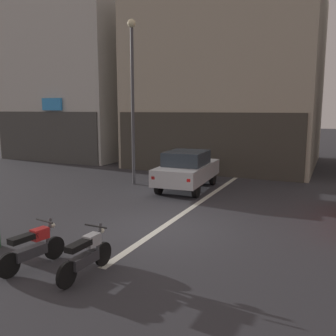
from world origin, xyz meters
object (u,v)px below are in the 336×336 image
Objects in this scene: car_silver_crossing_near at (187,169)px; motorcycle_silver_row_left_mid at (86,254)px; car_black_down_street at (264,155)px; motorcycle_red_row_leftmost at (33,247)px; street_lamp at (132,87)px.

car_silver_crossing_near reaches higher than motorcycle_silver_row_left_mid.
car_black_down_street is 2.46× the size of motorcycle_silver_row_left_mid.
car_silver_crossing_near is at bearing 97.70° from motorcycle_silver_row_left_mid.
car_black_down_street is 2.48× the size of motorcycle_red_row_leftmost.
motorcycle_silver_row_left_mid is at bearing -66.12° from street_lamp.
car_silver_crossing_near is 6.45m from car_black_down_street.
street_lamp is 9.77m from motorcycle_red_row_leftmost.
street_lamp is (-2.61, 0.03, 3.43)m from car_silver_crossing_near.
motorcycle_red_row_leftmost is 0.99× the size of motorcycle_silver_row_left_mid.
car_silver_crossing_near is 8.61m from motorcycle_red_row_leftmost.
car_silver_crossing_near reaches higher than motorcycle_red_row_leftmost.
car_black_down_street is (2.09, 6.10, 0.00)m from car_silver_crossing_near.
car_black_down_street is 14.58m from motorcycle_silver_row_left_mid.
car_silver_crossing_near is at bearing -0.62° from street_lamp.
car_black_down_street is at bearing 81.38° from motorcycle_red_row_leftmost.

